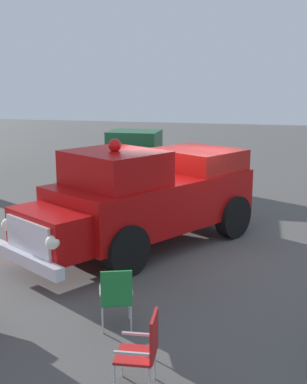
# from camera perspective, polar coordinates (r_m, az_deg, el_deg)

# --- Properties ---
(ground_plane) EXTENTS (60.00, 60.00, 0.00)m
(ground_plane) POSITION_cam_1_polar(r_m,az_deg,el_deg) (12.64, 2.80, -5.17)
(ground_plane) COLOR #514F4C
(vintage_fire_truck) EXTENTS (4.99, 6.20, 2.59)m
(vintage_fire_truck) POSITION_cam_1_polar(r_m,az_deg,el_deg) (11.77, -0.81, -0.46)
(vintage_fire_truck) COLOR black
(vintage_fire_truck) RESTS_ON ground
(parked_pickup) EXTENTS (2.12, 4.84, 1.90)m
(parked_pickup) POSITION_cam_1_polar(r_m,az_deg,el_deg) (18.13, -2.79, 3.60)
(parked_pickup) COLOR black
(parked_pickup) RESTS_ON ground
(lawn_chair_by_car) EXTENTS (0.63, 0.63, 1.02)m
(lawn_chair_by_car) POSITION_cam_1_polar(r_m,az_deg,el_deg) (8.16, -4.13, -11.20)
(lawn_chair_by_car) COLOR #B7BABF
(lawn_chair_by_car) RESTS_ON ground
(lawn_chair_spare) EXTENTS (0.54, 0.55, 1.02)m
(lawn_chair_spare) POSITION_cam_1_polar(r_m,az_deg,el_deg) (6.75, -1.00, -16.65)
(lawn_chair_spare) COLOR #B7BABF
(lawn_chair_spare) RESTS_ON ground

